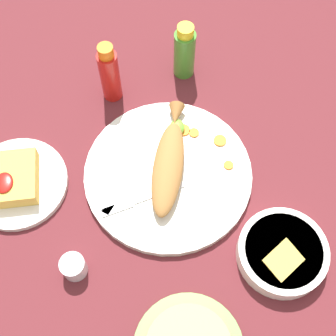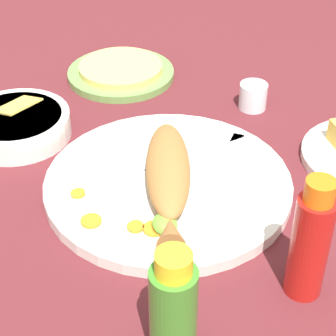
# 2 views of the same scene
# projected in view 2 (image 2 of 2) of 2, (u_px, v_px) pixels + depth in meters

# --- Properties ---
(ground_plane) EXTENTS (4.00, 4.00, 0.00)m
(ground_plane) POSITION_uv_depth(u_px,v_px,m) (168.00, 189.00, 0.89)
(ground_plane) COLOR #561E23
(main_plate) EXTENTS (0.36, 0.36, 0.02)m
(main_plate) POSITION_uv_depth(u_px,v_px,m) (168.00, 184.00, 0.88)
(main_plate) COLOR silver
(main_plate) RESTS_ON ground_plane
(fried_fish) EXTENTS (0.27, 0.12, 0.04)m
(fried_fish) POSITION_uv_depth(u_px,v_px,m) (168.00, 174.00, 0.85)
(fried_fish) COLOR #996633
(fried_fish) RESTS_ON main_plate
(fork_near) EXTENTS (0.06, 0.18, 0.00)m
(fork_near) POSITION_uv_depth(u_px,v_px,m) (202.00, 148.00, 0.94)
(fork_near) COLOR silver
(fork_near) RESTS_ON main_plate
(fork_far) EXTENTS (0.16, 0.12, 0.00)m
(fork_far) POSITION_uv_depth(u_px,v_px,m) (226.00, 163.00, 0.91)
(fork_far) COLOR silver
(fork_far) RESTS_ON main_plate
(carrot_slice_near) EXTENTS (0.02, 0.02, 0.00)m
(carrot_slice_near) POSITION_uv_depth(u_px,v_px,m) (78.00, 192.00, 0.85)
(carrot_slice_near) COLOR orange
(carrot_slice_near) RESTS_ON main_plate
(carrot_slice_mid) EXTENTS (0.03, 0.03, 0.00)m
(carrot_slice_mid) POSITION_uv_depth(u_px,v_px,m) (91.00, 221.00, 0.80)
(carrot_slice_mid) COLOR orange
(carrot_slice_mid) RESTS_ON main_plate
(carrot_slice_far) EXTENTS (0.02, 0.02, 0.00)m
(carrot_slice_far) POSITION_uv_depth(u_px,v_px,m) (136.00, 227.00, 0.79)
(carrot_slice_far) COLOR orange
(carrot_slice_far) RESTS_ON main_plate
(carrot_slice_extra) EXTENTS (0.03, 0.03, 0.00)m
(carrot_slice_extra) POSITION_uv_depth(u_px,v_px,m) (154.00, 229.00, 0.79)
(carrot_slice_extra) COLOR orange
(carrot_slice_extra) RESTS_ON main_plate
(lime_wedge_main) EXTENTS (0.04, 0.03, 0.02)m
(lime_wedge_main) POSITION_uv_depth(u_px,v_px,m) (165.00, 224.00, 0.78)
(lime_wedge_main) COLOR #6BB233
(lime_wedge_main) RESTS_ON main_plate
(hot_sauce_bottle_red) EXTENTS (0.04, 0.04, 0.16)m
(hot_sauce_bottle_red) POSITION_uv_depth(u_px,v_px,m) (310.00, 242.00, 0.69)
(hot_sauce_bottle_red) COLOR #B21914
(hot_sauce_bottle_red) RESTS_ON ground_plane
(hot_sauce_bottle_green) EXTENTS (0.05, 0.05, 0.15)m
(hot_sauce_bottle_green) POSITION_uv_depth(u_px,v_px,m) (173.00, 311.00, 0.62)
(hot_sauce_bottle_green) COLOR #3D8428
(hot_sauce_bottle_green) RESTS_ON ground_plane
(salt_cup) EXTENTS (0.05, 0.05, 0.05)m
(salt_cup) POSITION_uv_depth(u_px,v_px,m) (253.00, 98.00, 1.06)
(salt_cup) COLOR silver
(salt_cup) RESTS_ON ground_plane
(guacamole_bowl) EXTENTS (0.18, 0.18, 0.05)m
(guacamole_bowl) POSITION_uv_depth(u_px,v_px,m) (16.00, 124.00, 0.99)
(guacamole_bowl) COLOR white
(guacamole_bowl) RESTS_ON ground_plane
(tortilla_plate) EXTENTS (0.20, 0.20, 0.01)m
(tortilla_plate) POSITION_uv_depth(u_px,v_px,m) (121.00, 74.00, 1.16)
(tortilla_plate) COLOR #6B9E4C
(tortilla_plate) RESTS_ON ground_plane
(tortilla_stack) EXTENTS (0.16, 0.16, 0.01)m
(tortilla_stack) POSITION_uv_depth(u_px,v_px,m) (121.00, 68.00, 1.15)
(tortilla_stack) COLOR #E0C666
(tortilla_stack) RESTS_ON tortilla_plate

